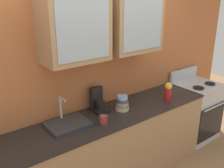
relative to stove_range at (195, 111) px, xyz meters
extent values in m
cube|color=#B76638|center=(-1.67, 0.37, 0.91)|extent=(5.07, 0.10, 2.75)
cube|color=#A87F56|center=(-2.06, 0.14, 1.49)|extent=(0.69, 0.37, 0.73)
cube|color=#9EADB7|center=(-2.06, -0.05, 1.49)|extent=(0.58, 0.01, 0.62)
cube|color=#A87F56|center=(-1.28, 0.14, 1.49)|extent=(0.69, 0.37, 0.73)
cube|color=#9EADB7|center=(-1.28, -0.05, 1.49)|extent=(0.58, 0.01, 0.62)
cube|color=#A87F56|center=(-1.67, 0.00, -0.02)|extent=(2.68, 0.63, 0.90)
cube|color=black|center=(-1.67, 0.00, 0.45)|extent=(2.70, 0.65, 0.02)
cube|color=silver|center=(0.00, 0.00, -0.01)|extent=(0.67, 0.61, 0.92)
cube|color=black|center=(0.00, -0.31, -0.08)|extent=(0.62, 0.01, 0.55)
cylinder|color=silver|center=(0.00, -0.34, 0.20)|extent=(0.54, 0.02, 0.02)
cube|color=silver|center=(0.00, 0.28, 0.54)|extent=(0.64, 0.04, 0.18)
cylinder|color=black|center=(-0.15, -0.11, 0.46)|extent=(0.16, 0.16, 0.02)
cylinder|color=black|center=(0.15, -0.11, 0.46)|extent=(0.15, 0.15, 0.02)
cube|color=#2D2D30|center=(-2.23, 0.08, 0.47)|extent=(0.45, 0.35, 0.03)
cylinder|color=silver|center=(-2.23, 0.23, 0.61)|extent=(0.02, 0.02, 0.25)
cylinder|color=silver|center=(-2.23, 0.17, 0.73)|extent=(0.02, 0.12, 0.02)
cylinder|color=#E0AD7F|center=(-1.51, 0.02, 0.47)|extent=(0.17, 0.17, 0.04)
cylinder|color=#669972|center=(-1.51, 0.02, 0.51)|extent=(0.16, 0.16, 0.05)
cylinder|color=#D87F84|center=(-1.51, 0.02, 0.54)|extent=(0.15, 0.15, 0.04)
cylinder|color=#4C4C54|center=(-1.51, 0.02, 0.57)|extent=(0.14, 0.14, 0.05)
cylinder|color=#8CB7E0|center=(-1.51, 0.02, 0.61)|extent=(0.13, 0.13, 0.05)
cylinder|color=#B21E1E|center=(-0.83, -0.11, 0.53)|extent=(0.10, 0.10, 0.15)
sphere|color=yellow|center=(-0.83, -0.11, 0.65)|extent=(0.10, 0.10, 0.10)
cylinder|color=#993838|center=(-1.90, -0.12, 0.50)|extent=(0.08, 0.08, 0.10)
torus|color=#993838|center=(-1.85, -0.12, 0.51)|extent=(0.06, 0.01, 0.06)
cube|color=black|center=(-1.75, 0.16, 0.47)|extent=(0.17, 0.20, 0.03)
cylinder|color=black|center=(-1.75, 0.14, 0.54)|extent=(0.11, 0.11, 0.11)
cube|color=black|center=(-1.75, 0.23, 0.61)|extent=(0.15, 0.06, 0.26)
camera|label=1|loc=(-3.36, -2.17, 1.84)|focal=41.47mm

